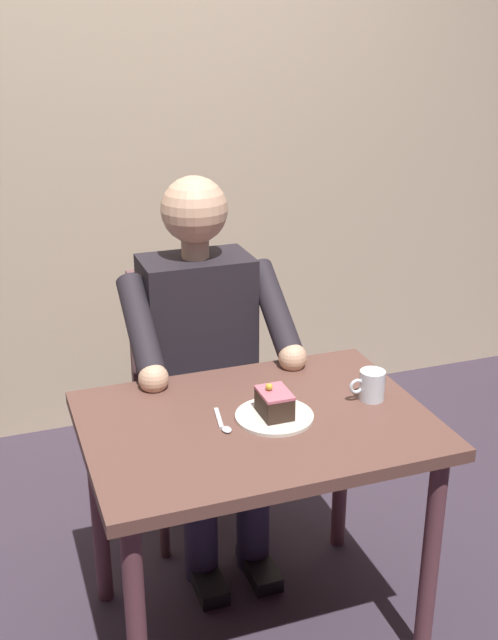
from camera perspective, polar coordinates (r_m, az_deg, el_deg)
ground_plane at (r=2.56m, az=0.48°, el=-21.35°), size 14.00×14.00×0.00m
cafe_rear_panel at (r=3.32m, az=-8.74°, el=17.18°), size 6.40×0.12×3.00m
dining_table at (r=2.19m, az=0.53°, el=-9.50°), size 0.94×0.68×0.71m
chair at (r=2.80m, az=-4.21°, el=-4.66°), size 0.42×0.42×0.91m
seated_person at (r=2.58m, az=-3.28°, el=-3.06°), size 0.53×0.58×1.27m
dessert_plate at (r=2.14m, az=1.86°, el=-7.04°), size 0.21×0.21×0.01m
cake_slice at (r=2.12m, az=1.87°, el=-6.06°), size 0.08×0.11×0.09m
coffee_cup at (r=2.24m, az=8.97°, el=-4.72°), size 0.11×0.07×0.09m
dessert_spoon at (r=2.10m, az=-1.91°, el=-7.60°), size 0.03×0.14×0.01m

